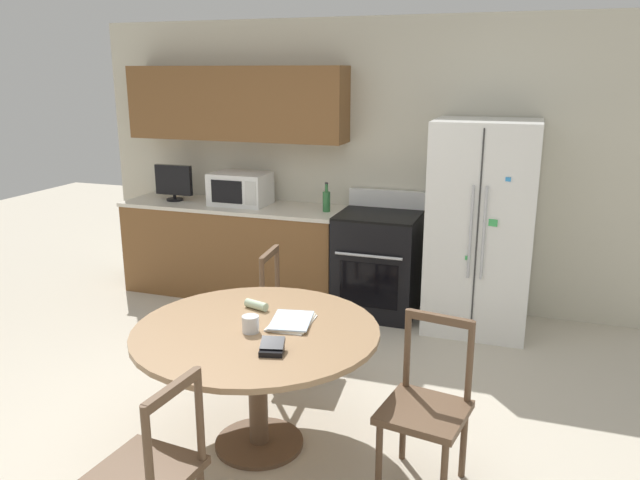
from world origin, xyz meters
TOP-DOWN VIEW (x-y plane):
  - ground_plane at (0.00, 0.00)m, footprint 14.00×14.00m
  - back_wall at (-0.30, 2.59)m, footprint 5.20×0.44m
  - kitchen_counter at (-1.13, 2.29)m, footprint 2.17×0.64m
  - refrigerator at (1.20, 2.22)m, footprint 0.83×0.76m
  - oven_range at (0.32, 2.26)m, footprint 0.71×0.68m
  - microwave at (-1.05, 2.31)m, footprint 0.54×0.38m
  - countertop_tv at (-1.74, 2.26)m, footprint 0.39×0.16m
  - counter_bottle at (-0.17, 2.28)m, footprint 0.07×0.07m
  - dining_table at (0.18, -0.02)m, footprint 1.39×1.39m
  - dining_chair_far at (0.01, 0.93)m, footprint 0.46×0.46m
  - dining_chair_right at (1.15, -0.05)m, footprint 0.48×0.48m
  - dining_chair_near at (0.10, -0.99)m, footprint 0.46×0.46m
  - candle_glass at (0.17, -0.08)m, footprint 0.10×0.10m
  - folded_napkin at (0.06, 0.24)m, footprint 0.16×0.09m
  - wallet at (0.39, -0.28)m, footprint 0.15×0.15m
  - mail_stack at (0.34, 0.10)m, footprint 0.27×0.34m

SIDE VIEW (x-z plane):
  - ground_plane at x=0.00m, z-range 0.00..0.00m
  - dining_chair_far at x=0.01m, z-range -0.02..0.89m
  - dining_chair_right at x=1.15m, z-range -0.02..0.89m
  - dining_chair_near at x=0.10m, z-range -0.02..0.89m
  - kitchen_counter at x=-1.13m, z-range 0.00..0.90m
  - oven_range at x=0.32m, z-range -0.07..1.01m
  - dining_table at x=0.18m, z-range 0.25..0.99m
  - mail_stack at x=0.34m, z-range 0.74..0.76m
  - folded_napkin at x=0.06m, z-range 0.74..0.79m
  - wallet at x=0.39m, z-range 0.73..0.80m
  - candle_glass at x=0.17m, z-range 0.73..0.83m
  - refrigerator at x=1.20m, z-range 0.00..1.76m
  - counter_bottle at x=-0.17m, z-range 0.87..1.13m
  - microwave at x=-1.05m, z-range 0.90..1.20m
  - countertop_tv at x=-1.74m, z-range 0.91..1.26m
  - back_wall at x=-0.30m, z-range 0.14..2.74m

